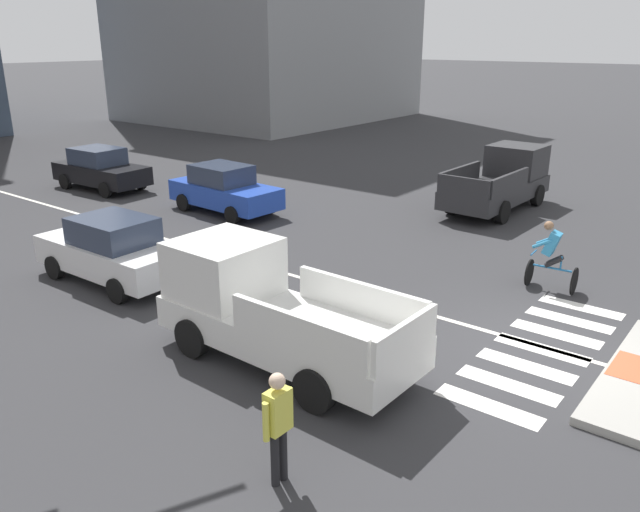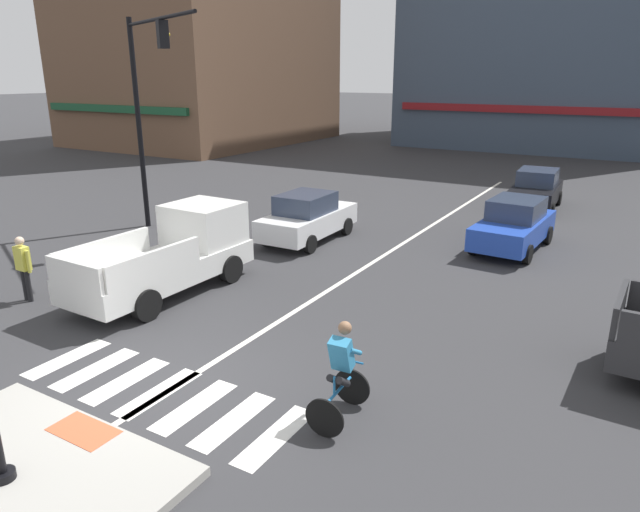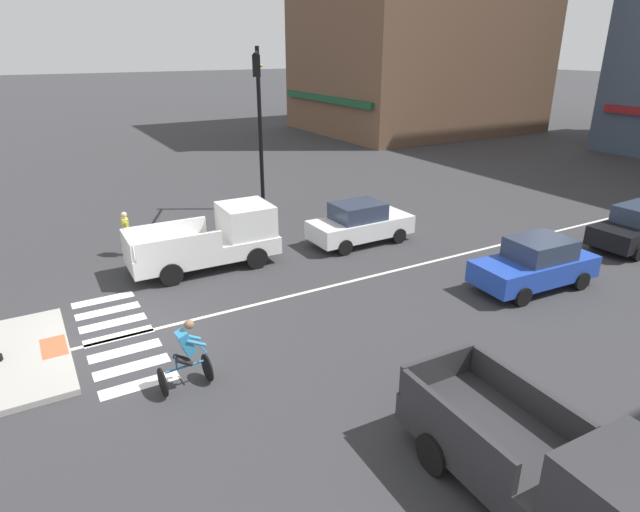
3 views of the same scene
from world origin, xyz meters
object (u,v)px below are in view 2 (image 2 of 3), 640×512
(car_blue_eastbound_far, at_px, (514,225))
(pedestrian_at_curb_left, at_px, (23,264))
(pickup_truck_white_westbound_near, at_px, (175,253))
(car_white_westbound_far, at_px, (307,217))
(car_black_eastbound_distant, at_px, (536,190))
(cyclist, at_px, (341,371))
(traffic_light_mast, at_px, (146,95))

(car_blue_eastbound_far, relative_size, pedestrian_at_curb_left, 2.51)
(pickup_truck_white_westbound_near, bearing_deg, car_white_westbound_far, 84.29)
(pickup_truck_white_westbound_near, bearing_deg, car_black_eastbound_distant, 66.80)
(car_white_westbound_far, distance_m, cyclist, 10.59)
(cyclist, height_order, pedestrian_at_curb_left, cyclist)
(car_blue_eastbound_far, xyz_separation_m, cyclist, (-0.21, -11.25, 0.06))
(traffic_light_mast, bearing_deg, car_blue_eastbound_far, 20.84)
(traffic_light_mast, relative_size, car_black_eastbound_distant, 1.74)
(car_black_eastbound_distant, distance_m, car_blue_eastbound_far, 6.45)
(pickup_truck_white_westbound_near, bearing_deg, pedestrian_at_curb_left, -135.42)
(traffic_light_mast, distance_m, car_black_eastbound_distant, 15.86)
(car_black_eastbound_distant, relative_size, pickup_truck_white_westbound_near, 0.81)
(traffic_light_mast, bearing_deg, cyclist, -31.47)
(car_black_eastbound_distant, bearing_deg, traffic_light_mast, -135.35)
(pickup_truck_white_westbound_near, relative_size, pedestrian_at_curb_left, 3.07)
(car_blue_eastbound_far, relative_size, pickup_truck_white_westbound_near, 0.82)
(car_white_westbound_far, relative_size, cyclist, 2.46)
(car_blue_eastbound_far, relative_size, car_white_westbound_far, 1.01)
(car_black_eastbound_distant, xyz_separation_m, cyclist, (0.33, -17.68, 0.06))
(traffic_light_mast, bearing_deg, car_black_eastbound_distant, 44.65)
(car_black_eastbound_distant, xyz_separation_m, car_white_westbound_far, (-5.70, -8.98, 0.00))
(car_blue_eastbound_far, bearing_deg, traffic_light_mast, -159.16)
(traffic_light_mast, height_order, car_white_westbound_far, traffic_light_mast)
(car_blue_eastbound_far, distance_m, cyclist, 11.26)
(pedestrian_at_curb_left, bearing_deg, car_blue_eastbound_far, 48.82)
(cyclist, relative_size, pedestrian_at_curb_left, 1.01)
(car_blue_eastbound_far, bearing_deg, car_black_eastbound_distant, 94.82)
(car_white_westbound_far, bearing_deg, traffic_light_mast, -160.81)
(car_white_westbound_far, height_order, pedestrian_at_curb_left, pedestrian_at_curb_left)
(car_blue_eastbound_far, xyz_separation_m, car_white_westbound_far, (-6.24, -2.55, 0.00))
(car_blue_eastbound_far, height_order, cyclist, cyclist)
(car_white_westbound_far, xyz_separation_m, pickup_truck_white_westbound_near, (-0.56, -5.65, 0.17))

